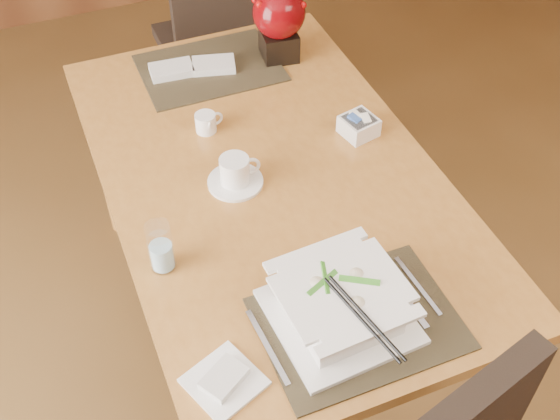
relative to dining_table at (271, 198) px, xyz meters
name	(u,v)px	position (x,y,z in m)	size (l,w,h in m)	color
dining_table	(271,198)	(0.00, 0.00, 0.00)	(0.90, 1.50, 0.75)	#B07230
placemat_near	(359,323)	(0.00, -0.55, 0.10)	(0.45, 0.33, 0.01)	black
placemat_far	(210,68)	(0.00, 0.55, 0.10)	(0.45, 0.33, 0.01)	black
soup_setting	(341,304)	(-0.04, -0.52, 0.16)	(0.32, 0.32, 0.12)	white
coffee_cup	(235,173)	(-0.11, 0.00, 0.13)	(0.16, 0.16, 0.09)	white
water_glass	(160,247)	(-0.37, -0.21, 0.17)	(0.06, 0.06, 0.14)	white
creamer_jug	(206,123)	(-0.11, 0.25, 0.13)	(0.08, 0.08, 0.06)	white
sugar_caddy	(359,126)	(0.30, 0.06, 0.13)	(0.09, 0.09, 0.06)	white
berry_decor	(279,19)	(0.24, 0.53, 0.24)	(0.17, 0.17, 0.25)	black
napkins_far	(196,67)	(-0.05, 0.55, 0.12)	(0.28, 0.10, 0.02)	silver
bread_plate	(224,382)	(-0.34, -0.58, 0.10)	(0.14, 0.14, 0.01)	white
far_chair	(217,36)	(0.19, 1.10, -0.14)	(0.42, 0.43, 0.91)	black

